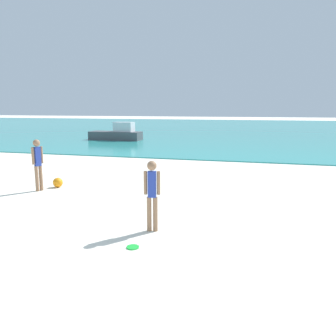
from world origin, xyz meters
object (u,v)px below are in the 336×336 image
(person_standing, at_px, (152,192))
(person_distant, at_px, (38,162))
(beach_ball, at_px, (58,182))
(boat_near, at_px, (117,134))
(frisbee, at_px, (133,247))

(person_standing, xyz_separation_m, person_distant, (-4.92, 2.62, 0.07))
(person_standing, xyz_separation_m, beach_ball, (-4.60, 3.24, -0.76))
(person_standing, bearing_deg, boat_near, -74.42)
(boat_near, distance_m, beach_ball, 17.15)
(frisbee, bearing_deg, beach_ball, 136.66)
(boat_near, bearing_deg, person_standing, 116.33)
(frisbee, xyz_separation_m, boat_near, (-9.37, 20.69, 0.58))
(beach_ball, bearing_deg, frisbee, -43.34)
(frisbee, xyz_separation_m, beach_ball, (-4.50, 4.25, 0.16))
(person_distant, height_order, beach_ball, person_distant)
(frisbee, distance_m, boat_near, 22.72)
(beach_ball, bearing_deg, person_distant, -117.35)
(frisbee, height_order, beach_ball, beach_ball)
(person_standing, bearing_deg, person_distant, -38.16)
(person_distant, distance_m, boat_near, 17.65)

